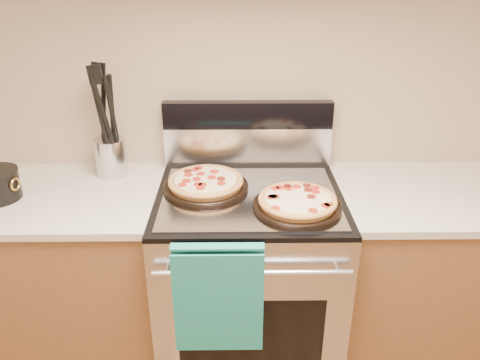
{
  "coord_description": "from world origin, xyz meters",
  "views": [
    {
      "loc": [
        -0.06,
        -0.06,
        1.79
      ],
      "look_at": [
        -0.04,
        1.55,
        1.03
      ],
      "focal_mm": 35.0,
      "sensor_mm": 36.0,
      "label": 1
    }
  ],
  "objects_px": {
    "pepperoni_pizza_front": "(297,202)",
    "utensil_crock": "(111,157)",
    "pepperoni_pizza_back": "(206,183)",
    "range_body": "(249,286)"
  },
  "relations": [
    {
      "from": "range_body",
      "to": "utensil_crock",
      "type": "relative_size",
      "value": 5.26
    },
    {
      "from": "pepperoni_pizza_back",
      "to": "pepperoni_pizza_front",
      "type": "bearing_deg",
      "value": -25.5
    },
    {
      "from": "pepperoni_pizza_back",
      "to": "utensil_crock",
      "type": "height_order",
      "value": "utensil_crock"
    },
    {
      "from": "pepperoni_pizza_front",
      "to": "utensil_crock",
      "type": "height_order",
      "value": "utensil_crock"
    },
    {
      "from": "pepperoni_pizza_back",
      "to": "utensil_crock",
      "type": "relative_size",
      "value": 2.03
    },
    {
      "from": "range_body",
      "to": "pepperoni_pizza_front",
      "type": "xyz_separation_m",
      "value": [
        0.18,
        -0.13,
        0.5
      ]
    },
    {
      "from": "pepperoni_pizza_front",
      "to": "utensil_crock",
      "type": "relative_size",
      "value": 1.96
    },
    {
      "from": "pepperoni_pizza_back",
      "to": "pepperoni_pizza_front",
      "type": "relative_size",
      "value": 1.04
    },
    {
      "from": "range_body",
      "to": "pepperoni_pizza_front",
      "type": "bearing_deg",
      "value": -35.9
    },
    {
      "from": "pepperoni_pizza_front",
      "to": "utensil_crock",
      "type": "bearing_deg",
      "value": 156.13
    }
  ]
}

